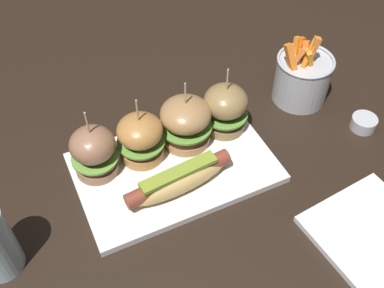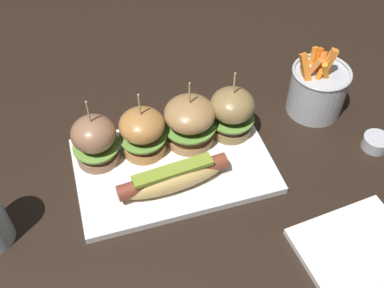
% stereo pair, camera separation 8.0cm
% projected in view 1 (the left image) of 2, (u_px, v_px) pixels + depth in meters
% --- Properties ---
extents(ground_plane, '(3.00, 3.00, 0.00)m').
position_uv_depth(ground_plane, '(175.00, 170.00, 0.84)').
color(ground_plane, black).
extents(platter_main, '(0.35, 0.22, 0.01)m').
position_uv_depth(platter_main, '(175.00, 168.00, 0.83)').
color(platter_main, white).
rests_on(platter_main, ground).
extents(hot_dog, '(0.19, 0.07, 0.05)m').
position_uv_depth(hot_dog, '(179.00, 179.00, 0.78)').
color(hot_dog, tan).
rests_on(hot_dog, platter_main).
extents(slider_far_left, '(0.08, 0.08, 0.14)m').
position_uv_depth(slider_far_left, '(94.00, 151.00, 0.78)').
color(slider_far_left, '#906447').
rests_on(slider_far_left, platter_main).
extents(slider_center_left, '(0.09, 0.09, 0.13)m').
position_uv_depth(slider_center_left, '(141.00, 138.00, 0.81)').
color(slider_center_left, '#AE743B').
rests_on(slider_center_left, platter_main).
extents(slider_center_right, '(0.10, 0.10, 0.14)m').
position_uv_depth(slider_center_right, '(186.00, 122.00, 0.83)').
color(slider_center_right, '#9F7547').
rests_on(slider_center_right, platter_main).
extents(slider_far_right, '(0.09, 0.09, 0.14)m').
position_uv_depth(slider_far_right, '(225.00, 108.00, 0.85)').
color(slider_far_right, olive).
rests_on(slider_far_right, platter_main).
extents(fries_bucket, '(0.11, 0.11, 0.15)m').
position_uv_depth(fries_bucket, '(302.00, 77.00, 0.93)').
color(fries_bucket, '#B7BABF').
rests_on(fries_bucket, ground).
extents(sauce_ramekin, '(0.05, 0.05, 0.02)m').
position_uv_depth(sauce_ramekin, '(364.00, 123.00, 0.90)').
color(sauce_ramekin, '#B7BABF').
rests_on(sauce_ramekin, ground).
extents(side_plate, '(0.19, 0.19, 0.01)m').
position_uv_depth(side_plate, '(373.00, 235.00, 0.74)').
color(side_plate, white).
rests_on(side_plate, ground).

